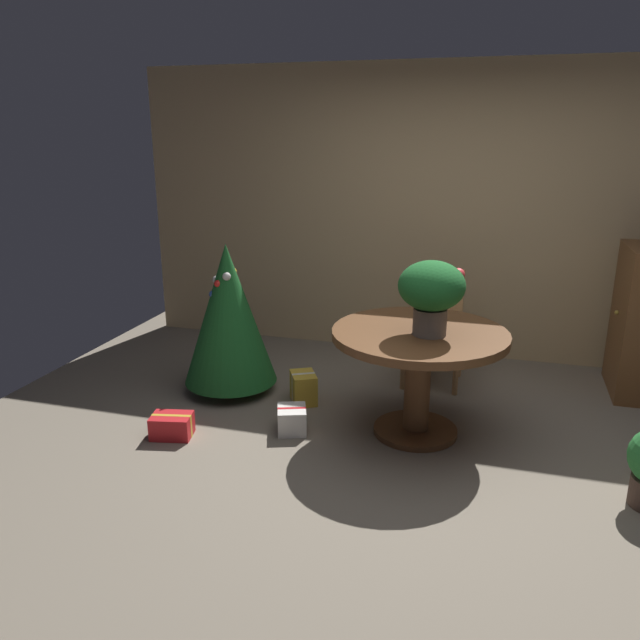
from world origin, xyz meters
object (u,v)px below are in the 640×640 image
object	(u,v)px
holiday_tree	(229,314)
gift_box_gold	(303,388)
flower_vase	(432,290)
gift_box_cream	(292,420)
round_dining_table	(419,356)
wooden_chair_far	(435,318)
gift_box_red	(172,426)

from	to	relation	value
holiday_tree	gift_box_gold	distance (m)	0.82
flower_vase	gift_box_cream	world-z (taller)	flower_vase
flower_vase	gift_box_cream	size ratio (longest dim) A/B	1.76
round_dining_table	holiday_tree	world-z (taller)	holiday_tree
flower_vase	holiday_tree	distance (m)	1.70
holiday_tree	wooden_chair_far	bearing A→B (deg)	24.40
wooden_chair_far	gift_box_red	world-z (taller)	wooden_chair_far
gift_box_red	gift_box_gold	xyz separation A→B (m)	(0.70, 0.80, 0.04)
holiday_tree	gift_box_gold	xyz separation A→B (m)	(0.63, -0.06, -0.53)
holiday_tree	gift_box_red	world-z (taller)	holiday_tree
flower_vase	wooden_chair_far	xyz separation A→B (m)	(-0.07, 1.09, -0.51)
wooden_chair_far	gift_box_gold	xyz separation A→B (m)	(-0.91, -0.75, -0.42)
wooden_chair_far	gift_box_gold	bearing A→B (deg)	-140.30
wooden_chair_far	gift_box_cream	size ratio (longest dim) A/B	3.34
round_dining_table	flower_vase	xyz separation A→B (m)	(0.07, -0.06, 0.48)
round_dining_table	gift_box_cream	world-z (taller)	round_dining_table
wooden_chair_far	holiday_tree	world-z (taller)	holiday_tree
round_dining_table	holiday_tree	size ratio (longest dim) A/B	0.98
holiday_tree	gift_box_red	bearing A→B (deg)	-94.40
holiday_tree	gift_box_cream	distance (m)	1.05
gift_box_red	gift_box_gold	world-z (taller)	gift_box_gold
holiday_tree	gift_box_gold	bearing A→B (deg)	-5.01
gift_box_gold	gift_box_cream	bearing A→B (deg)	-81.68
flower_vase	gift_box_cream	distance (m)	1.33
wooden_chair_far	holiday_tree	distance (m)	1.69
round_dining_table	gift_box_cream	xyz separation A→B (m)	(-0.83, -0.22, -0.49)
flower_vase	gift_box_gold	xyz separation A→B (m)	(-0.97, 0.34, -0.93)
round_dining_table	gift_box_gold	bearing A→B (deg)	163.22
holiday_tree	flower_vase	bearing A→B (deg)	-13.72
holiday_tree	gift_box_cream	xyz separation A→B (m)	(0.70, -0.55, -0.56)
round_dining_table	flower_vase	bearing A→B (deg)	-42.98
gift_box_cream	gift_box_red	distance (m)	0.83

